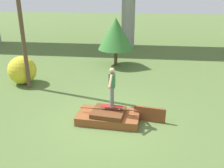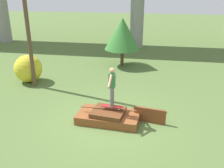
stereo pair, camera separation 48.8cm
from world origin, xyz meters
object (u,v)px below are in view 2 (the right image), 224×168
(skateboard, at_px, (112,106))
(bush_yellow_flowering, at_px, (28,69))
(skater, at_px, (112,85))
(tree_behind_left, at_px, (122,34))

(skateboard, bearing_deg, bush_yellow_flowering, 146.64)
(skater, height_order, bush_yellow_flowering, skater)
(skater, bearing_deg, skateboard, 14.04)
(tree_behind_left, relative_size, bush_yellow_flowering, 2.07)
(skateboard, height_order, tree_behind_left, tree_behind_left)
(skater, distance_m, tree_behind_left, 7.24)
(tree_behind_left, bearing_deg, bush_yellow_flowering, -140.53)
(skater, relative_size, bush_yellow_flowering, 1.03)
(bush_yellow_flowering, bearing_deg, tree_behind_left, 39.47)
(skateboard, height_order, skater, skater)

